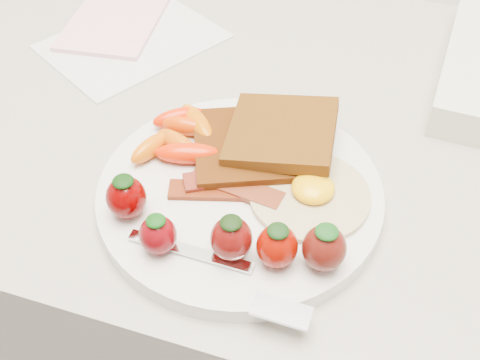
% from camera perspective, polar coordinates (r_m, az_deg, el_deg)
% --- Properties ---
extents(counter, '(2.00, 0.60, 0.90)m').
position_cam_1_polar(counter, '(1.02, 2.78, -13.53)').
color(counter, gray).
rests_on(counter, ground).
extents(plate, '(0.27, 0.27, 0.02)m').
position_cam_1_polar(plate, '(0.57, 0.00, -1.32)').
color(plate, silver).
rests_on(plate, counter).
extents(toast_lower, '(0.14, 0.14, 0.01)m').
position_cam_1_polar(toast_lower, '(0.60, 0.94, 3.22)').
color(toast_lower, black).
rests_on(toast_lower, plate).
extents(toast_upper, '(0.11, 0.11, 0.02)m').
position_cam_1_polar(toast_upper, '(0.59, 3.97, 4.54)').
color(toast_upper, '#3D1E09').
rests_on(toast_upper, toast_lower).
extents(fried_egg, '(0.13, 0.13, 0.02)m').
position_cam_1_polar(fried_egg, '(0.56, 6.70, -1.25)').
color(fried_egg, beige).
rests_on(fried_egg, plate).
extents(bacon_strips, '(0.11, 0.07, 0.01)m').
position_cam_1_polar(bacon_strips, '(0.56, -1.10, -0.44)').
color(bacon_strips, '#4A0705').
rests_on(bacon_strips, plate).
extents(baby_carrots, '(0.09, 0.11, 0.02)m').
position_cam_1_polar(baby_carrots, '(0.61, -5.59, 4.23)').
color(baby_carrots, '#CF3A02').
rests_on(baby_carrots, plate).
extents(strawberries, '(0.22, 0.06, 0.05)m').
position_cam_1_polar(strawberries, '(0.50, -1.32, -4.93)').
color(strawberries, '#540000').
rests_on(strawberries, plate).
extents(fork, '(0.17, 0.05, 0.00)m').
position_cam_1_polar(fork, '(0.50, -0.96, -9.20)').
color(fork, silver).
rests_on(fork, plate).
extents(paper_sheet, '(0.24, 0.26, 0.00)m').
position_cam_1_polar(paper_sheet, '(0.80, -10.13, 12.81)').
color(paper_sheet, silver).
rests_on(paper_sheet, counter).
extents(notepad, '(0.13, 0.18, 0.01)m').
position_cam_1_polar(notepad, '(0.84, -11.76, 14.62)').
color(notepad, '#E8ADBC').
rests_on(notepad, paper_sheet).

